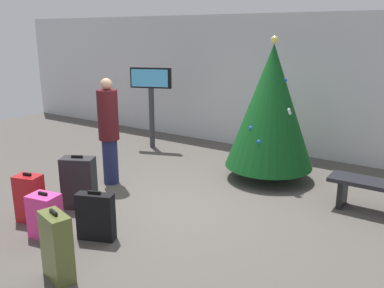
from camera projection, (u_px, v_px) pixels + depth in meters
name	position (u px, v px, depth m)	size (l,w,h in m)	color
ground_plane	(178.00, 203.00, 6.34)	(16.00, 16.00, 0.00)	#514C47
back_wall	(276.00, 84.00, 8.84)	(16.00, 0.20, 2.94)	silver
holiday_tree	(271.00, 107.00, 7.07)	(1.54, 1.54, 2.50)	#4C3319
flight_info_kiosk	(151.00, 92.00, 9.10)	(0.90, 0.41, 1.80)	#333338
traveller_0	(109.00, 129.00, 6.94)	(0.48, 0.48, 1.83)	#1E234C
suitcase_0	(96.00, 217.00, 5.17)	(0.50, 0.33, 0.65)	black
suitcase_2	(79.00, 183.00, 6.10)	(0.55, 0.45, 0.82)	#232326
suitcase_3	(45.00, 216.00, 5.25)	(0.42, 0.34, 0.61)	#E5388C
suitcase_4	(30.00, 198.00, 5.68)	(0.41, 0.34, 0.70)	#B2191E
suitcase_5	(57.00, 247.00, 4.31)	(0.45, 0.31, 0.79)	#59602D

